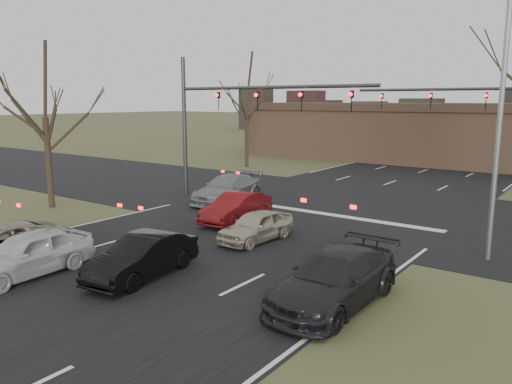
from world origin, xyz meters
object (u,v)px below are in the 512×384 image
car_charcoal_sedan (335,279)px  car_silver_ahead (256,226)px  mast_arm_near (227,109)px  car_black_hatch (143,257)px  car_white_sedan (28,254)px  car_red_ahead (236,208)px  car_grey_ahead (227,189)px  building (474,134)px  mast_arm_far (491,110)px  car_silver_suv (0,244)px  streetlight_right_near (496,99)px

car_charcoal_sedan → car_silver_ahead: 6.66m
mast_arm_near → car_black_hatch: size_ratio=2.95×
car_charcoal_sedan → car_white_sedan: bearing=-156.7°
car_black_hatch → car_red_ahead: (-2.15, 7.52, -0.00)m
car_white_sedan → car_black_hatch: car_white_sedan is taller
car_grey_ahead → building: bearing=67.6°
mast_arm_far → car_red_ahead: size_ratio=2.70×
building → mast_arm_far: size_ratio=3.81×
building → car_silver_suv: (-6.63, -38.22, -2.01)m
streetlight_right_near → car_silver_suv: bearing=-142.8°
car_silver_suv → car_grey_ahead: bearing=97.6°
car_charcoal_sedan → car_red_ahead: size_ratio=1.23×
streetlight_right_near → car_red_ahead: (-10.47, -0.79, -4.91)m
building → car_red_ahead: building is taller
mast_arm_near → streetlight_right_near: bearing=-12.1°
building → car_silver_suv: 38.84m
car_white_sedan → car_silver_suv: bearing=174.2°
building → car_silver_suv: size_ratio=8.97×
mast_arm_far → car_white_sedan: bearing=-110.6°
car_silver_suv → car_red_ahead: size_ratio=1.15×
car_silver_suv → car_grey_ahead: size_ratio=0.93×
car_charcoal_sedan → mast_arm_near: bearing=141.3°
mast_arm_far → car_white_sedan: size_ratio=2.63×
mast_arm_far → car_silver_ahead: (-5.23, -15.81, -4.40)m
car_charcoal_sedan → car_grey_ahead: size_ratio=0.99×
mast_arm_near → car_silver_ahead: mast_arm_near is taller
building → car_silver_suv: bearing=-99.8°
building → car_silver_ahead: bearing=-91.9°
mast_arm_near → mast_arm_far: bearing=41.2°
car_red_ahead → streetlight_right_near: bearing=0.8°
car_charcoal_sedan → mast_arm_far: bearing=91.6°
building → car_grey_ahead: building is taller
car_white_sedan → car_red_ahead: 9.60m
building → car_silver_ahead: 30.90m
mast_arm_near → mast_arm_far: (11.41, 10.00, -0.06)m
mast_arm_near → car_charcoal_sedan: bearing=-39.7°
car_grey_ahead → car_silver_ahead: bearing=-49.7°
streetlight_right_near → car_red_ahead: bearing=-175.7°
car_white_sedan → car_silver_ahead: car_white_sedan is taller
mast_arm_far → car_black_hatch: mast_arm_far is taller
car_charcoal_sedan → car_silver_suv: bearing=-161.1°
car_white_sedan → car_silver_ahead: bearing=62.4°
car_silver_suv → car_red_ahead: car_red_ahead is taller
car_black_hatch → car_grey_ahead: size_ratio=0.80×
car_silver_ahead → mast_arm_far: bearing=75.5°
car_charcoal_sedan → car_silver_ahead: size_ratio=1.39×
car_silver_suv → car_red_ahead: (2.98, 9.43, 0.02)m
building → mast_arm_near: 26.14m
mast_arm_far → car_grey_ahead: size_ratio=2.18×
car_silver_suv → car_white_sedan: size_ratio=1.12×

